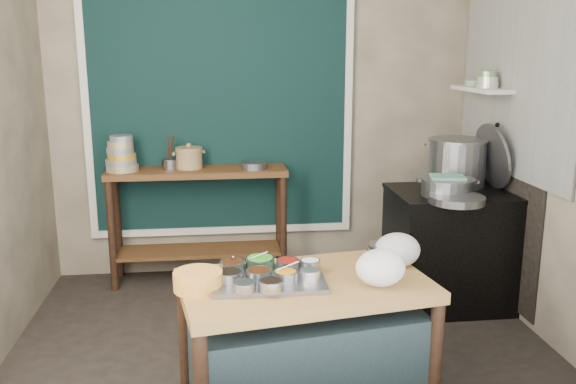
{
  "coord_description": "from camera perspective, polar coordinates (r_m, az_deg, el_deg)",
  "views": [
    {
      "loc": [
        -0.4,
        -3.64,
        1.89
      ],
      "look_at": [
        0.07,
        0.25,
        0.98
      ],
      "focal_mm": 38.0,
      "sensor_mm": 36.0,
      "label": 1
    }
  ],
  "objects": [
    {
      "name": "floor",
      "position": [
        4.12,
        -0.57,
        -14.33
      ],
      "size": [
        3.5,
        3.0,
        0.02
      ],
      "primitive_type": "cube",
      "color": "black",
      "rests_on": "ground"
    },
    {
      "name": "back_wall",
      "position": [
        5.19,
        -2.45,
        7.69
      ],
      "size": [
        3.5,
        0.02,
        2.8
      ],
      "primitive_type": "cube",
      "color": "gray",
      "rests_on": "floor"
    },
    {
      "name": "right_wall",
      "position": [
        4.26,
        23.76,
        5.4
      ],
      "size": [
        0.02,
        3.0,
        2.8
      ],
      "primitive_type": "cube",
      "color": "gray",
      "rests_on": "floor"
    },
    {
      "name": "curtain_panel",
      "position": [
        5.14,
        -6.34,
        7.01
      ],
      "size": [
        2.1,
        0.02,
        1.9
      ],
      "primitive_type": "cube",
      "color": "black",
      "rests_on": "back_wall"
    },
    {
      "name": "curtain_frame",
      "position": [
        5.13,
        -6.33,
        7.0
      ],
      "size": [
        2.22,
        0.03,
        2.02
      ],
      "primitive_type": null,
      "color": "beige",
      "rests_on": "back_wall"
    },
    {
      "name": "tile_panel",
      "position": [
        4.7,
        20.59,
        11.82
      ],
      "size": [
        0.02,
        1.7,
        1.7
      ],
      "primitive_type": "cube",
      "color": "#B2B2AA",
      "rests_on": "right_wall"
    },
    {
      "name": "soot_patch",
      "position": [
        4.94,
        19.05,
        -1.56
      ],
      "size": [
        0.01,
        1.3,
        1.3
      ],
      "primitive_type": "cube",
      "color": "black",
      "rests_on": "right_wall"
    },
    {
      "name": "wall_shelf",
      "position": [
        4.93,
        17.66,
        9.14
      ],
      "size": [
        0.22,
        0.7,
        0.03
      ],
      "primitive_type": "cube",
      "color": "beige",
      "rests_on": "right_wall"
    },
    {
      "name": "prep_table",
      "position": [
        3.29,
        1.54,
        -14.33
      ],
      "size": [
        1.35,
        0.91,
        0.75
      ],
      "primitive_type": "cube",
      "rotation": [
        0.0,
        0.0,
        0.16
      ],
      "color": "brown",
      "rests_on": "floor"
    },
    {
      "name": "back_counter",
      "position": [
        5.12,
        -8.31,
        -3.06
      ],
      "size": [
        1.45,
        0.4,
        0.95
      ],
      "primitive_type": "cube",
      "color": "#543418",
      "rests_on": "floor"
    },
    {
      "name": "stove_block",
      "position": [
        4.77,
        15.08,
        -5.24
      ],
      "size": [
        0.9,
        0.68,
        0.85
      ],
      "primitive_type": "cube",
      "color": "black",
      "rests_on": "floor"
    },
    {
      "name": "stove_top",
      "position": [
        4.65,
        15.4,
        -0.09
      ],
      "size": [
        0.92,
        0.69,
        0.03
      ],
      "primitive_type": "cube",
      "color": "black",
      "rests_on": "stove_block"
    },
    {
      "name": "condiment_tray",
      "position": [
        3.11,
        -1.88,
        -8.2
      ],
      "size": [
        0.57,
        0.41,
        0.03
      ],
      "primitive_type": "cube",
      "rotation": [
        0.0,
        0.0,
        -0.01
      ],
      "color": "gray",
      "rests_on": "prep_table"
    },
    {
      "name": "condiment_bowls",
      "position": [
        3.1,
        -2.24,
        -7.47
      ],
      "size": [
        0.55,
        0.43,
        0.06
      ],
      "color": "gray",
      "rests_on": "condiment_tray"
    },
    {
      "name": "yellow_basin",
      "position": [
        3.03,
        -8.42,
        -8.2
      ],
      "size": [
        0.28,
        0.28,
        0.09
      ],
      "primitive_type": "cylinder",
      "rotation": [
        0.0,
        0.0,
        -0.2
      ],
      "color": "#EA9F49",
      "rests_on": "prep_table"
    },
    {
      "name": "saucepan",
      "position": [
        3.38,
        9.25,
        -5.78
      ],
      "size": [
        0.27,
        0.27,
        0.12
      ],
      "primitive_type": null,
      "rotation": [
        0.0,
        0.0,
        0.37
      ],
      "color": "gray",
      "rests_on": "prep_table"
    },
    {
      "name": "plastic_bag_a",
      "position": [
        3.07,
        8.65,
        -7.02
      ],
      "size": [
        0.29,
        0.27,
        0.19
      ],
      "primitive_type": "ellipsoid",
      "rotation": [
        0.0,
        0.0,
        -0.25
      ],
      "color": "white",
      "rests_on": "prep_table"
    },
    {
      "name": "plastic_bag_b",
      "position": [
        3.35,
        10.2,
        -5.35
      ],
      "size": [
        0.31,
        0.29,
        0.19
      ],
      "primitive_type": "ellipsoid",
      "rotation": [
        0.0,
        0.0,
        -0.43
      ],
      "color": "white",
      "rests_on": "prep_table"
    },
    {
      "name": "bowl_stack",
      "position": [
        5.03,
        -15.29,
        3.32
      ],
      "size": [
        0.25,
        0.25,
        0.29
      ],
      "color": "tan",
      "rests_on": "back_counter"
    },
    {
      "name": "utensil_cup",
      "position": [
        5.03,
        -10.92,
        2.59
      ],
      "size": [
        0.16,
        0.16,
        0.08
      ],
      "primitive_type": "cylinder",
      "rotation": [
        0.0,
        0.0,
        0.19
      ],
      "color": "gray",
      "rests_on": "back_counter"
    },
    {
      "name": "ceramic_crock",
      "position": [
        5.03,
        -9.23,
        3.07
      ],
      "size": [
        0.29,
        0.29,
        0.15
      ],
      "primitive_type": null,
      "rotation": [
        0.0,
        0.0,
        0.34
      ],
      "color": "olive",
      "rests_on": "back_counter"
    },
    {
      "name": "wide_bowl",
      "position": [
        4.96,
        -3.2,
        2.5
      ],
      "size": [
        0.27,
        0.27,
        0.05
      ],
      "primitive_type": "cylinder",
      "rotation": [
        0.0,
        0.0,
        -0.28
      ],
      "color": "gray",
      "rests_on": "back_counter"
    },
    {
      "name": "stock_pot",
      "position": [
        4.82,
        15.53,
        2.71
      ],
      "size": [
        0.59,
        0.59,
        0.36
      ],
      "primitive_type": null,
      "rotation": [
        0.0,
        0.0,
        -0.37
      ],
      "color": "gray",
      "rests_on": "stove_top"
    },
    {
      "name": "pot_lid",
      "position": [
        4.78,
        18.58,
        3.2
      ],
      "size": [
        0.15,
        0.5,
        0.49
      ],
      "primitive_type": "cylinder",
      "rotation": [
        0.0,
        1.36,
        0.05
      ],
      "color": "gray",
      "rests_on": "stove_top"
    },
    {
      "name": "steamer",
      "position": [
        4.47,
        14.65,
        0.46
      ],
      "size": [
        0.48,
        0.48,
        0.13
      ],
      "primitive_type": null,
      "rotation": [
        0.0,
        0.0,
        -0.26
      ],
      "color": "gray",
      "rests_on": "stove_top"
    },
    {
      "name": "green_cloth",
      "position": [
        4.46,
        14.71,
        1.37
      ],
      "size": [
        0.27,
        0.23,
        0.02
      ],
      "primitive_type": "cube",
      "rotation": [
        0.0,
        0.0,
        -0.2
      ],
      "color": "#65A68E",
      "rests_on": "steamer"
    },
    {
      "name": "shallow_pan",
      "position": [
        4.28,
        15.51,
        -0.68
      ],
      "size": [
        0.42,
        0.42,
        0.05
      ],
      "primitive_type": "cylinder",
      "rotation": [
        0.0,
        0.0,
        -0.12
      ],
      "color": "gray",
      "rests_on": "stove_top"
    },
    {
      "name": "shelf_bowl_stack",
      "position": [
        4.84,
        18.19,
        9.92
      ],
      "size": [
        0.16,
        0.16,
        0.12
      ],
      "color": "silver",
      "rests_on": "wall_shelf"
    },
    {
      "name": "shelf_bowl_green",
      "position": [
        5.08,
        16.94,
        9.71
      ],
      "size": [
        0.14,
        0.14,
        0.04
      ],
      "primitive_type": "cylinder",
      "rotation": [
        0.0,
        0.0,
        0.11
      ],
      "color": "gray",
      "rests_on": "wall_shelf"
    }
  ]
}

